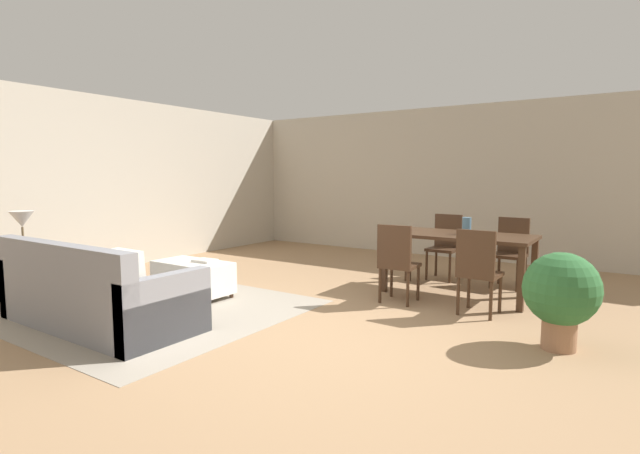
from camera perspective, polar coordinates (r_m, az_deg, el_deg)
The scene contains 16 objects.
ground_plane at distance 4.55m, azimuth -1.58°, elevation -12.77°, with size 10.80×10.80×0.00m, color #9E7A56.
wall_back at distance 8.87m, azimuth 17.56°, elevation 5.05°, with size 9.00×0.12×2.70m, color #BCB2A0.
wall_left at distance 8.07m, azimuth -26.44°, elevation 4.62°, with size 0.12×11.00×2.70m, color #BCB2A0.
area_rug at distance 5.71m, azimuth -19.32°, elevation -9.13°, with size 3.00×2.80×0.01m, color gray.
couch at distance 5.24m, azimuth -25.18°, elevation -7.50°, with size 2.14×0.93×0.86m.
ottoman_table at distance 6.07m, azimuth -14.87°, elevation -5.74°, with size 0.97×0.51×0.43m.
side_table at distance 6.40m, azimuth -31.69°, elevation -4.09°, with size 0.40×0.40×0.55m.
table_lamp at distance 6.34m, azimuth -31.96°, elevation 0.59°, with size 0.26×0.26×0.53m.
dining_table at distance 6.15m, azimuth 16.13°, elevation -1.63°, with size 1.76×0.88×0.76m.
dining_chair_near_left at distance 5.58m, azimuth 9.15°, elevation -3.78°, with size 0.42×0.42×0.92m.
dining_chair_near_right at distance 5.29m, azimuth 18.28°, elevation -4.58°, with size 0.41×0.41×0.92m.
dining_chair_far_left at distance 7.09m, azimuth 14.72°, elevation -1.80°, with size 0.41×0.41×0.92m.
dining_chair_far_right at distance 6.82m, azimuth 21.77°, elevation -2.34°, with size 0.43×0.43×0.92m.
vase_centerpiece at distance 6.13m, azimuth 17.06°, elevation 0.14°, with size 0.11×0.11×0.21m, color slate.
book_on_ottoman at distance 5.99m, azimuth -13.56°, elevation -3.90°, with size 0.26×0.20×0.03m, color silver.
potted_plant at distance 4.55m, azimuth 26.79°, elevation -6.97°, with size 0.62×0.62×0.84m.
Camera 1 is at (2.50, -3.50, 1.47)m, focal length 26.88 mm.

